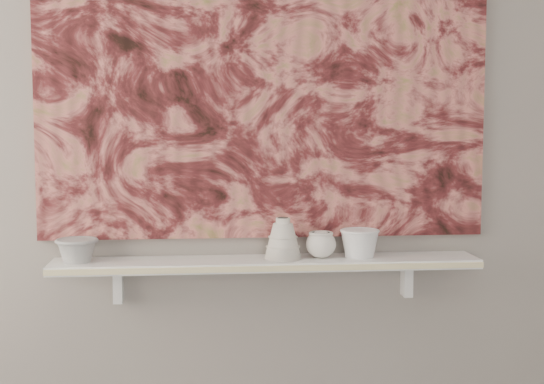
{
  "coord_description": "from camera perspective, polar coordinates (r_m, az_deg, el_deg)",
  "views": [
    {
      "loc": [
        -0.21,
        -0.94,
        1.38
      ],
      "look_at": [
        0.02,
        1.49,
        1.15
      ],
      "focal_mm": 50.0,
      "sensor_mm": 36.0,
      "label": 1
    }
  ],
  "objects": [
    {
      "name": "house_motif",
      "position": [
        2.6,
        9.38,
        2.01
      ],
      "size": [
        0.09,
        0.0,
        0.08
      ],
      "primitive_type": "cube",
      "color": "black",
      "rests_on": "painting"
    },
    {
      "name": "cup_cream",
      "position": [
        2.51,
        3.7,
        -3.95
      ],
      "size": [
        0.12,
        0.12,
        0.09
      ],
      "primitive_type": null,
      "rotation": [
        0.0,
        0.0,
        0.3
      ],
      "color": "silver",
      "rests_on": "shelf"
    },
    {
      "name": "bowl_white",
      "position": [
        2.53,
        6.62,
        -3.84
      ],
      "size": [
        0.17,
        0.17,
        0.09
      ],
      "primitive_type": null,
      "rotation": [
        0.0,
        0.0,
        -0.35
      ],
      "color": "silver",
      "rests_on": "shelf"
    },
    {
      "name": "shelf",
      "position": [
        2.5,
        -0.4,
        -5.39
      ],
      "size": [
        1.4,
        0.18,
        0.03
      ],
      "primitive_type": "cube",
      "color": "white",
      "rests_on": "wall_back"
    },
    {
      "name": "bell_vessel",
      "position": [
        2.49,
        0.83,
        -3.49
      ],
      "size": [
        0.13,
        0.13,
        0.14
      ],
      "primitive_type": null,
      "rotation": [
        0.0,
        0.0,
        0.09
      ],
      "color": "silver",
      "rests_on": "shelf"
    },
    {
      "name": "shelf_stripe",
      "position": [
        2.41,
        -0.2,
        -5.8
      ],
      "size": [
        1.4,
        0.01,
        0.02
      ],
      "primitive_type": "cube",
      "color": "beige",
      "rests_on": "shelf"
    },
    {
      "name": "bracket_right",
      "position": [
        2.66,
        10.11,
        -6.44
      ],
      "size": [
        0.03,
        0.06,
        0.12
      ],
      "primitive_type": "cube",
      "color": "white",
      "rests_on": "wall_back"
    },
    {
      "name": "wall_back",
      "position": [
        2.55,
        -0.59,
        4.66
      ],
      "size": [
        3.6,
        0.0,
        3.6
      ],
      "primitive_type": "plane",
      "rotation": [
        1.57,
        0.0,
        0.0
      ],
      "color": "gray",
      "rests_on": "floor"
    },
    {
      "name": "painting",
      "position": [
        2.54,
        -0.57,
        8.95
      ],
      "size": [
        1.5,
        0.02,
        1.1
      ],
      "primitive_type": "cube",
      "color": "maroon",
      "rests_on": "wall_back"
    },
    {
      "name": "bracket_left",
      "position": [
        2.58,
        -11.5,
        -6.84
      ],
      "size": [
        0.03,
        0.06,
        0.12
      ],
      "primitive_type": "cube",
      "color": "white",
      "rests_on": "wall_back"
    },
    {
      "name": "bowl_grey",
      "position": [
        2.51,
        -14.47,
        -4.25
      ],
      "size": [
        0.17,
        0.17,
        0.08
      ],
      "primitive_type": null,
      "rotation": [
        0.0,
        0.0,
        0.29
      ],
      "color": "gray",
      "rests_on": "shelf"
    }
  ]
}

